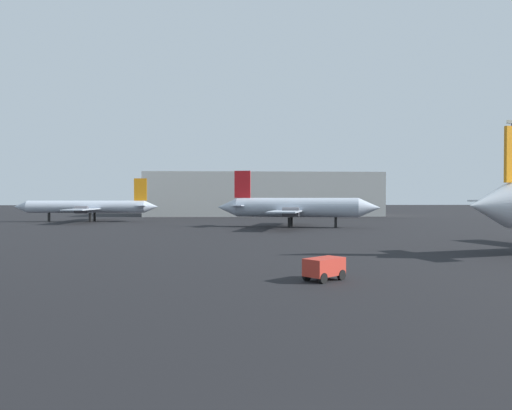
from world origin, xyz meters
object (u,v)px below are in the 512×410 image
light_mast_right (512,164)px  baggage_cart (324,267)px  airplane_distant (295,208)px  airplane_far_left (88,207)px

light_mast_right → baggage_cart: bearing=-127.3°
airplane_distant → light_mast_right: size_ratio=1.19×
airplane_far_left → light_mast_right: 92.44m
baggage_cart → airplane_far_left: bearing=76.4°
airplane_distant → baggage_cart: 49.14m
airplane_far_left → light_mast_right: light_mast_right is taller
light_mast_right → airplane_distant: bearing=-152.9°
airplane_far_left → baggage_cart: bearing=116.1°
airplane_far_left → baggage_cart: airplane_far_left is taller
airplane_far_left → light_mast_right: bearing=-175.6°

